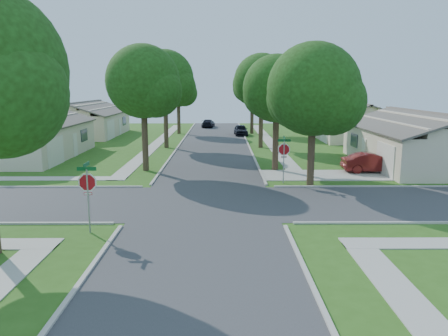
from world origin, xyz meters
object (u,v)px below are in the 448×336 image
at_px(tree_e_near, 277,92).
at_px(tree_e_mid, 262,84).
at_px(tree_w_far, 179,90).
at_px(tree_e_far, 253,87).
at_px(car_curb_west, 208,123).
at_px(stop_sign_ne, 284,151).
at_px(house_ne_far, 351,125).
at_px(tree_w_mid, 166,81).
at_px(car_driveway, 372,163).
at_px(house_nw_far, 86,123).
at_px(house_nw_near, 25,140).
at_px(tree_w_near, 144,85).
at_px(tree_ne_corner, 314,94).
at_px(stop_sign_sw, 88,185).
at_px(car_curb_east, 241,130).
at_px(house_ne_near, 419,146).

distance_m(tree_e_near, tree_e_mid, 12.02).
bearing_deg(tree_e_mid, tree_w_far, 125.90).
height_order(tree_e_near, tree_e_far, tree_e_far).
xyz_separation_m(tree_w_far, car_curb_west, (3.45, 8.88, -4.92)).
xyz_separation_m(stop_sign_ne, house_ne_far, (11.29, 24.30, -0.51)).
bearing_deg(tree_w_mid, car_driveway, -38.44).
distance_m(house_nw_far, car_driveway, 36.37).
bearing_deg(tree_e_far, tree_e_near, -90.00).
bearing_deg(tree_w_far, tree_w_mid, -89.95).
height_order(tree_e_far, house_nw_near, tree_e_far).
height_order(tree_e_near, tree_e_mid, tree_e_mid).
height_order(tree_e_near, car_driveway, tree_e_near).
distance_m(tree_e_far, tree_w_mid, 16.05).
bearing_deg(tree_e_far, house_nw_near, -137.50).
xyz_separation_m(tree_w_near, tree_ne_corner, (11.00, -4.80, -0.52)).
distance_m(stop_sign_sw, car_driveway, 20.75).
bearing_deg(tree_w_mid, tree_ne_corner, -56.78).
relative_size(house_nw_near, car_driveway, 3.23).
bearing_deg(tree_e_near, tree_w_mid, 128.05).
bearing_deg(tree_w_near, house_ne_far, 44.09).
height_order(tree_w_mid, car_curb_east, tree_w_mid).
bearing_deg(stop_sign_sw, tree_e_mid, 69.80).
height_order(stop_sign_sw, car_curb_east, stop_sign_sw).
xyz_separation_m(tree_ne_corner, car_driveway, (5.14, 3.99, -4.90)).
xyz_separation_m(tree_w_near, house_ne_near, (20.64, 1.99, -4.60)).
height_order(tree_e_near, house_ne_far, tree_e_near).
distance_m(tree_w_near, house_ne_far, 29.10).
bearing_deg(house_nw_far, car_curb_east, 0.49).
bearing_deg(tree_w_mid, house_ne_far, 21.17).
distance_m(stop_sign_ne, house_nw_near, 23.12).
distance_m(tree_e_far, tree_w_far, 9.42).
bearing_deg(car_curb_east, house_nw_far, 177.88).
bearing_deg(tree_w_near, car_curb_east, 71.28).
xyz_separation_m(tree_ne_corner, house_ne_near, (9.63, 6.79, -4.08)).
relative_size(tree_e_near, tree_w_far, 1.03).
height_order(house_ne_near, house_nw_far, same).
xyz_separation_m(stop_sign_sw, tree_w_far, (0.05, 38.71, 3.48)).
xyz_separation_m(tree_e_far, tree_w_near, (-9.40, -25.00, 0.14)).
xyz_separation_m(house_nw_far, car_curb_west, (14.79, 10.89, -0.93)).
bearing_deg(tree_e_mid, car_driveway, -62.24).
distance_m(stop_sign_sw, tree_ne_corner, 14.64).
bearing_deg(house_ne_near, tree_w_mid, 154.12).
bearing_deg(house_ne_far, tree_e_far, 155.97).
distance_m(tree_e_far, house_nw_near, 28.49).
relative_size(house_ne_far, house_nw_near, 1.00).
relative_size(stop_sign_ne, tree_e_mid, 0.32).
bearing_deg(car_curb_west, house_ne_far, 146.35).
height_order(tree_e_near, house_ne_near, tree_e_near).
bearing_deg(tree_ne_corner, car_curb_west, 101.06).
bearing_deg(stop_sign_sw, car_curb_east, 77.90).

